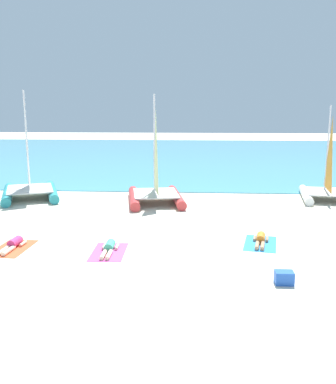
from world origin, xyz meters
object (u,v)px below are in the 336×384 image
at_px(towel_right, 260,243).
at_px(cooler_box, 284,278).
at_px(sailboat_red, 155,187).
at_px(sailboat_teal, 29,183).
at_px(sunbather_middle, 109,248).
at_px(sunbather_right, 261,239).
at_px(sunbather_left, 13,244).
at_px(towel_left, 13,248).
at_px(towel_middle, 109,252).
at_px(sailboat_white, 326,186).

distance_m(towel_right, cooler_box, 3.51).
xyz_separation_m(sailboat_red, sailboat_teal, (-6.80, 0.64, 0.04)).
bearing_deg(sunbather_middle, sunbather_right, 11.68).
height_order(sailboat_teal, sunbather_left, sailboat_teal).
height_order(towel_left, towel_middle, same).
relative_size(sailboat_white, towel_right, 2.58).
height_order(towel_left, sunbather_middle, sunbather_middle).
distance_m(sailboat_white, sunbather_left, 15.67).
bearing_deg(sailboat_white, sailboat_red, -163.50).
relative_size(towel_right, sunbather_right, 1.22).
relative_size(sailboat_red, sailboat_teal, 0.96).
bearing_deg(towel_middle, sailboat_teal, 125.79).
distance_m(sailboat_teal, towel_right, 13.18).
bearing_deg(sunbather_middle, towel_right, 11.03).
distance_m(sunbather_middle, cooler_box, 5.81).
relative_size(sailboat_teal, towel_right, 2.99).
bearing_deg(sailboat_red, sunbather_left, -129.74).
bearing_deg(towel_middle, towel_right, 13.45).
xyz_separation_m(towel_middle, towel_right, (5.21, 1.25, 0.00)).
bearing_deg(sailboat_teal, sunbather_middle, -76.00).
bearing_deg(sailboat_teal, sailboat_white, -19.90).
bearing_deg(towel_left, sailboat_white, 33.43).
bearing_deg(sunbather_right, towel_left, -161.38).
bearing_deg(towel_right, cooler_box, -88.13).
height_order(sailboat_teal, towel_left, sailboat_teal).
relative_size(sailboat_white, cooler_box, 9.79).
relative_size(towel_left, towel_right, 1.00).
distance_m(sailboat_red, sailboat_white, 8.94).
bearing_deg(sunbather_right, cooler_box, -77.38).
bearing_deg(sailboat_red, towel_middle, -106.28).
bearing_deg(towel_middle, sunbather_right, 14.10).
bearing_deg(sailboat_white, towel_middle, -129.13).
bearing_deg(sunbather_right, sunbather_middle, -155.61).
bearing_deg(sailboat_white, sunbather_right, -112.27).
distance_m(towel_left, cooler_box, 9.04).
bearing_deg(sunbather_middle, towel_middle, -90.00).
xyz_separation_m(sailboat_teal, towel_right, (11.14, -6.99, -0.84)).
bearing_deg(towel_right, towel_middle, -166.55).
xyz_separation_m(towel_left, sunbather_right, (8.60, 1.15, 0.13)).
relative_size(sailboat_teal, sunbather_left, 3.63).
relative_size(sailboat_white, towel_left, 2.58).
height_order(sunbather_left, sunbather_right, same).
bearing_deg(sunbather_left, towel_right, 9.18).
bearing_deg(sunbather_right, sailboat_white, 70.04).
xyz_separation_m(sailboat_red, sunbather_left, (-4.24, -7.37, -0.68)).
height_order(sailboat_white, cooler_box, sailboat_white).
distance_m(sailboat_white, sunbather_middle, 13.08).
distance_m(sailboat_white, sunbather_right, 8.76).
relative_size(sailboat_red, sunbather_left, 3.48).
distance_m(sailboat_red, cooler_box, 10.83).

